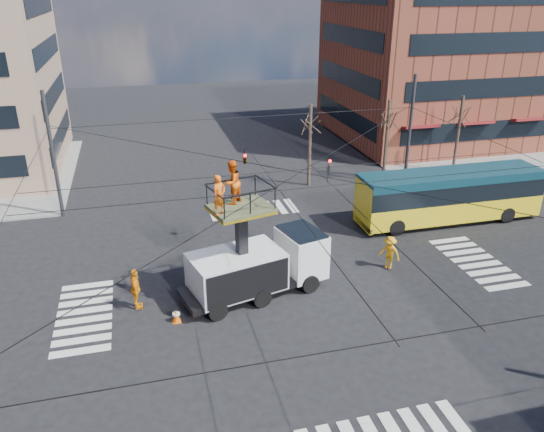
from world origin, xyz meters
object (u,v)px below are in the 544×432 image
Objects in this scene: traffic_cone at (176,316)px; utility_truck at (257,253)px; worker_ground at (136,289)px; city_bus at (449,195)px; flagger at (389,253)px.

utility_truck is at bearing 20.39° from traffic_cone.
traffic_cone is 2.36m from worker_ground.
city_bus is (13.39, 5.29, -0.39)m from utility_truck.
city_bus is 18.79× the size of traffic_cone.
flagger is at bearing -90.65° from worker_ground.
city_bus is at bearing 87.24° from flagger.
utility_truck is 0.63× the size of city_bus.
worker_ground is at bearing 136.15° from traffic_cone.
utility_truck is at bearing -158.20° from city_bus.
utility_truck reaches higher than city_bus.
worker_ground is at bearing -127.27° from flagger.
worker_ground is 12.80m from flagger.
city_bus is at bearing 7.53° from utility_truck.
traffic_cone is at bearing -136.90° from worker_ground.
traffic_cone is (-17.40, -6.78, -1.42)m from city_bus.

